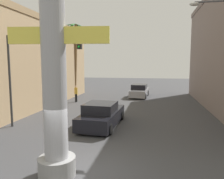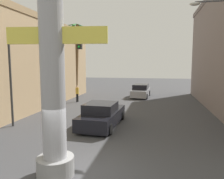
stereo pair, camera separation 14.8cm
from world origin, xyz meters
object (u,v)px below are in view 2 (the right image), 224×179
Objects in this scene: palm_tree_far_left at (77,55)px; neon_sign_pole at (52,43)px; car_lead at (102,115)px; traffic_light_mast at (35,62)px; pedestrian_far_left at (77,92)px; car_far at (141,91)px.

neon_sign_pole is at bearing -71.53° from palm_tree_far_left.
palm_tree_far_left is (-6.24, 11.96, 4.43)m from car_lead.
neon_sign_pole reaches higher than traffic_light_mast.
pedestrian_far_left is at bearing 95.30° from traffic_light_mast.
pedestrian_far_left is at bearing -142.29° from car_far.
palm_tree_far_left is at bearing 110.86° from pedestrian_far_left.
pedestrian_far_left is at bearing 120.44° from car_lead.
neon_sign_pole is 2.02× the size of car_lead.
neon_sign_pole is 1.16× the size of palm_tree_far_left.
neon_sign_pole reaches higher than pedestrian_far_left.
palm_tree_far_left is 5.79m from pedestrian_far_left.
palm_tree_far_left is at bearing 108.47° from neon_sign_pole.
traffic_light_mast is at bearing -80.04° from palm_tree_far_left.
neon_sign_pole is 19.54m from palm_tree_far_left.
car_far is 8.00m from pedestrian_far_left.
pedestrian_far_left is (-4.79, 8.15, 0.31)m from car_lead.
traffic_light_mast is at bearing 126.13° from neon_sign_pole.
car_lead is 13.13m from car_far.
traffic_light_mast is 3.33× the size of pedestrian_far_left.
neon_sign_pole is at bearing -90.44° from car_lead.
car_lead is 2.94× the size of pedestrian_far_left.
traffic_light_mast reaches higher than pedestrian_far_left.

